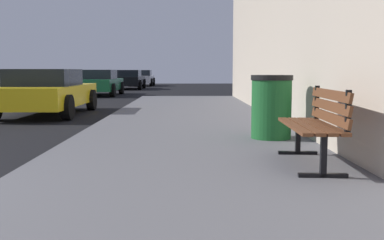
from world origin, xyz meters
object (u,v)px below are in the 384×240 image
(trash_bin, at_px, (271,107))
(car_yellow, at_px, (47,92))
(bench, at_px, (318,121))
(car_white, at_px, (142,78))
(car_black, at_px, (128,79))
(car_green, at_px, (99,82))

(trash_bin, height_order, car_yellow, car_yellow)
(bench, height_order, car_yellow, car_yellow)
(bench, height_order, car_white, car_white)
(car_white, bearing_deg, car_black, -92.47)
(car_black, bearing_deg, car_green, -93.47)
(car_green, relative_size, car_white, 1.09)
(car_yellow, bearing_deg, car_white, 89.39)
(car_green, distance_m, car_white, 14.16)
(car_yellow, height_order, car_white, same)
(trash_bin, relative_size, car_black, 0.22)
(trash_bin, bearing_deg, car_yellow, 133.85)
(bench, relative_size, car_black, 0.34)
(bench, xyz_separation_m, car_green, (-5.88, 17.44, -0.01))
(car_green, xyz_separation_m, car_black, (0.47, 7.79, -0.00))
(car_black, bearing_deg, bench, -77.91)
(car_black, distance_m, car_white, 6.36)
(car_green, distance_m, car_black, 7.81)
(car_green, xyz_separation_m, car_white, (0.75, 14.14, -0.00))
(bench, bearing_deg, trash_bin, 96.56)
(car_yellow, xyz_separation_m, car_green, (-0.49, 9.93, -0.00))
(trash_bin, bearing_deg, car_white, 99.58)
(bench, xyz_separation_m, car_yellow, (-5.39, 7.51, -0.01))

